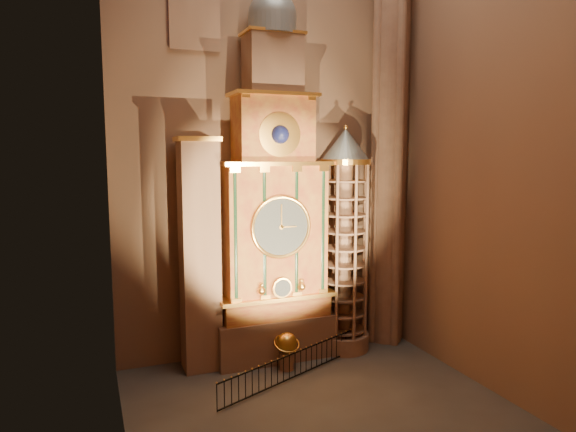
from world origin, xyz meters
name	(u,v)px	position (x,y,z in m)	size (l,w,h in m)	color
floor	(318,405)	(0.00, 0.00, 0.00)	(14.00, 14.00, 0.00)	#383330
wall_back	(265,120)	(0.00, 6.00, 11.00)	(22.00, 22.00, 0.00)	#8C664B
wall_left	(112,104)	(-7.00, 0.00, 11.00)	(22.00, 22.00, 0.00)	#8C664B
wall_right	(478,116)	(7.00, 0.00, 11.00)	(22.00, 22.00, 0.00)	#8C664B
astronomical_clock	(273,216)	(0.00, 4.96, 6.68)	(5.60, 2.41, 16.70)	#8C634C
portrait_tower	(200,254)	(-3.40, 4.98, 5.15)	(1.80, 1.60, 10.20)	#8C634C
stair_turret	(344,242)	(3.50, 4.70, 5.27)	(2.50, 2.50, 10.80)	#8C634C
gothic_pier	(390,122)	(6.10, 5.00, 11.00)	(2.04, 2.04, 22.00)	#8C634C
celestial_globe	(287,348)	(0.05, 3.43, 1.00)	(1.16, 1.09, 1.67)	#8C634C
iron_railing	(292,366)	(-0.11, 2.37, 0.60)	(7.29, 3.25, 1.10)	black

